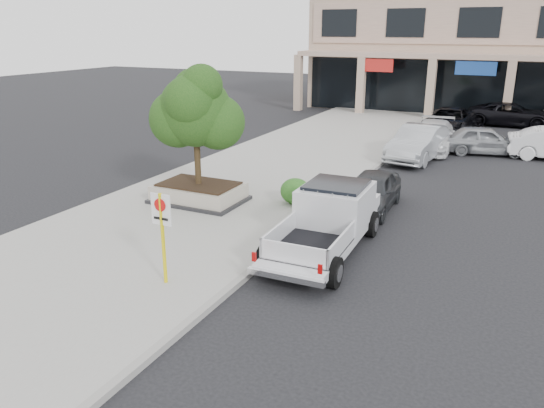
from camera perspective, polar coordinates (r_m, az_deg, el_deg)
The scene contains 14 objects.
ground at distance 13.68m, azimuth 4.18°, elevation -8.25°, with size 120.00×120.00×0.00m, color black.
sidewalk at distance 20.93m, azimuth -3.66°, elevation 1.56°, with size 8.00×52.00×0.15m, color gray.
curb at distance 19.37m, azimuth 6.57°, elevation 0.08°, with size 0.20×52.00×0.15m, color gray.
planter at distance 19.33m, azimuth -7.86°, elevation 1.23°, with size 3.20×2.20×0.68m.
planter_tree at distance 18.73m, azimuth -7.64°, elevation 9.92°, with size 2.90×2.55×4.00m.
no_parking_sign at distance 12.92m, azimuth -11.74°, elevation -2.34°, with size 0.55×0.09×2.30m.
hedge at distance 18.83m, azimuth 2.54°, elevation 1.38°, with size 1.10×0.99×0.94m, color #154A18.
pickup_truck at distance 14.99m, azimuth 5.62°, elevation -2.06°, with size 2.13×5.76×1.81m, color silver, non-canonical shape.
curb_car_a at distance 18.94m, azimuth 10.63°, elevation 1.35°, with size 1.59×3.95×1.35m, color #2A2C2F.
curb_car_b at distance 26.79m, azimuth 15.48°, elevation 6.34°, with size 1.76×5.05×1.66m, color #A9ACB1.
curb_car_c at distance 29.22m, azimuth 16.84°, elevation 7.01°, with size 2.09×5.15×1.49m, color silver.
curb_car_d at distance 34.37m, azimuth 18.47°, elevation 8.50°, with size 2.54×5.50×1.53m, color black.
lot_car_a at distance 29.11m, azimuth 21.87°, elevation 6.39°, with size 1.70×4.24×1.44m, color #979A9F.
lot_car_d at distance 38.46m, azimuth 24.36°, elevation 8.77°, with size 2.50×5.43×1.51m, color black.
Camera 1 is at (4.45, -11.39, 6.12)m, focal length 35.00 mm.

